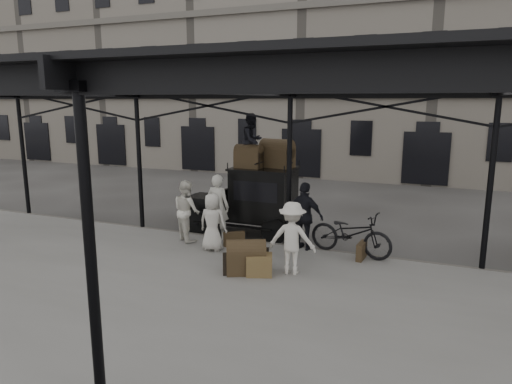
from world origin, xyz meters
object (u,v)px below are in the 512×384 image
porter_official (305,216)px  bicycle (351,233)px  porter_left (218,207)px  steamer_trunk_platform (246,259)px  steamer_trunk_roof_near (249,158)px  taxi (254,198)px

porter_official → bicycle: porter_official is taller
porter_left → steamer_trunk_platform: bearing=131.0°
porter_left → bicycle: size_ratio=0.86×
porter_left → porter_official: 2.66m
porter_left → steamer_trunk_roof_near: bearing=-118.9°
porter_official → steamer_trunk_platform: (-0.79, -2.24, -0.60)m
taxi → steamer_trunk_platform: (1.21, -3.49, -0.71)m
porter_left → bicycle: bearing=-178.9°
porter_left → bicycle: 3.95m
porter_official → steamer_trunk_platform: 2.45m
taxi → steamer_trunk_roof_near: bearing=-108.1°
bicycle → steamer_trunk_roof_near: (-3.36, 1.00, 1.74)m
bicycle → steamer_trunk_platform: bearing=149.2°
porter_official → steamer_trunk_platform: bearing=83.1°
taxi → porter_left: (-0.66, -1.25, -0.08)m
taxi → bicycle: size_ratio=1.62×
taxi → porter_official: 2.36m
bicycle → steamer_trunk_roof_near: bearing=85.2°
bicycle → steamer_trunk_roof_near: 3.91m
taxi → porter_left: bearing=-117.8°
taxi → bicycle: bearing=-20.8°
steamer_trunk_roof_near → steamer_trunk_platform: (1.30, -3.24, -1.99)m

